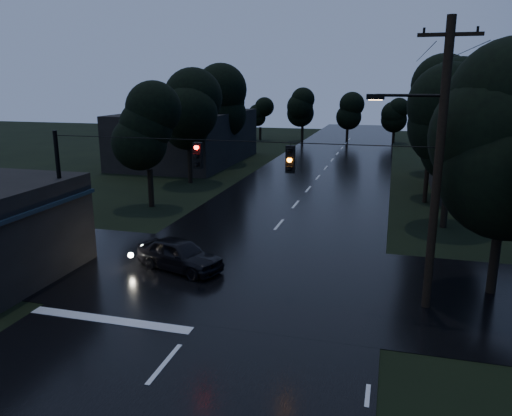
% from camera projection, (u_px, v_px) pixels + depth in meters
% --- Properties ---
extents(main_road, '(12.00, 120.00, 0.02)m').
position_uv_depth(main_road, '(308.00, 189.00, 37.81)').
color(main_road, black).
rests_on(main_road, ground).
extents(cross_street, '(60.00, 9.00, 0.02)m').
position_uv_depth(cross_street, '(237.00, 276.00, 20.99)').
color(cross_street, black).
rests_on(cross_street, ground).
extents(building_far_right, '(10.00, 14.00, 4.40)m').
position_uv_depth(building_far_right, '(502.00, 160.00, 37.42)').
color(building_far_right, black).
rests_on(building_far_right, ground).
extents(building_far_left, '(10.00, 16.00, 5.00)m').
position_uv_depth(building_far_left, '(188.00, 137.00, 50.13)').
color(building_far_left, black).
rests_on(building_far_left, ground).
extents(utility_pole_main, '(3.50, 0.30, 10.00)m').
position_uv_depth(utility_pole_main, '(436.00, 163.00, 16.86)').
color(utility_pole_main, black).
rests_on(utility_pole_main, ground).
extents(utility_pole_far, '(2.00, 0.30, 7.50)m').
position_uv_depth(utility_pole_far, '(429.00, 145.00, 32.86)').
color(utility_pole_far, black).
rests_on(utility_pole_far, ground).
extents(anchor_pole_left, '(0.18, 0.18, 6.00)m').
position_uv_depth(anchor_pole_left, '(62.00, 201.00, 21.23)').
color(anchor_pole_left, black).
rests_on(anchor_pole_left, ground).
extents(span_signals, '(15.00, 0.37, 1.12)m').
position_uv_depth(span_signals, '(242.00, 156.00, 18.61)').
color(span_signals, black).
rests_on(span_signals, ground).
extents(tree_corner_near, '(4.48, 4.48, 9.44)m').
position_uv_depth(tree_corner_near, '(510.00, 138.00, 17.88)').
color(tree_corner_near, black).
rests_on(tree_corner_near, ground).
extents(tree_left_a, '(3.92, 3.92, 8.26)m').
position_uv_depth(tree_left_a, '(147.00, 126.00, 31.35)').
color(tree_left_a, black).
rests_on(tree_left_a, ground).
extents(tree_left_b, '(4.20, 4.20, 8.85)m').
position_uv_depth(tree_left_b, '(188.00, 112.00, 38.89)').
color(tree_left_b, black).
rests_on(tree_left_b, ground).
extents(tree_left_c, '(4.48, 4.48, 9.44)m').
position_uv_depth(tree_left_c, '(223.00, 102.00, 48.30)').
color(tree_left_c, black).
rests_on(tree_left_c, ground).
extents(tree_right_a, '(4.20, 4.20, 8.85)m').
position_uv_depth(tree_right_a, '(453.00, 126.00, 26.64)').
color(tree_right_a, black).
rests_on(tree_right_a, ground).
extents(tree_right_b, '(4.48, 4.48, 9.44)m').
position_uv_depth(tree_right_b, '(450.00, 111.00, 33.88)').
color(tree_right_b, black).
rests_on(tree_right_b, ground).
extents(tree_right_c, '(4.76, 4.76, 10.03)m').
position_uv_depth(tree_right_c, '(446.00, 100.00, 42.98)').
color(tree_right_c, black).
rests_on(tree_right_c, ground).
extents(car, '(4.36, 2.81, 1.38)m').
position_uv_depth(car, '(180.00, 254.00, 21.56)').
color(car, black).
rests_on(car, ground).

